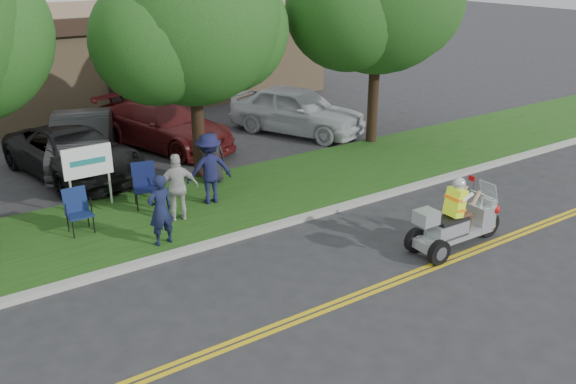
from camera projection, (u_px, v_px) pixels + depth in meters
ground at (339, 286)px, 12.31m from camera, size 120.00×120.00×0.00m
centerline_near at (358, 299)px, 11.86m from camera, size 60.00×0.10×0.01m
centerline_far at (352, 295)px, 11.98m from camera, size 60.00×0.10×0.01m
curb at (260, 230)px, 14.63m from camera, size 60.00×0.25×0.12m
grass_verge at (218, 202)px, 16.28m from camera, size 60.00×4.00×0.10m
commercial_building at (110, 53)px, 27.19m from camera, size 18.00×8.20×4.00m
tree_mid at (194, 25)px, 16.51m from camera, size 5.88×4.80×7.05m
business_sign at (88, 165)px, 15.40m from camera, size 1.25×0.06×1.75m
trike_scooter at (456, 224)px, 13.66m from camera, size 2.63×0.88×1.72m
lawn_chair_a at (145, 182)px, 15.75m from camera, size 0.73×0.75×1.13m
lawn_chair_b at (77, 208)px, 14.29m from camera, size 0.55×0.57×1.05m
spectator_adult_left at (161, 210)px, 13.56m from camera, size 0.64×0.46×1.66m
spectator_adult_right at (178, 187)px, 14.80m from camera, size 1.07×0.67×1.70m
spectator_chair_a at (209, 169)px, 15.81m from camera, size 1.30×0.87×1.87m
spectator_chair_b at (213, 158)px, 17.26m from camera, size 0.82×0.64×1.48m
parked_car_left at (83, 141)px, 18.82m from camera, size 3.36×5.23×1.63m
parked_car_mid at (74, 153)px, 17.98m from camera, size 3.39×5.68×1.48m
parked_car_right at (164, 125)px, 20.73m from camera, size 3.84×5.82×1.57m
parked_car_far_right at (297, 110)px, 22.27m from camera, size 4.01×5.48×1.74m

